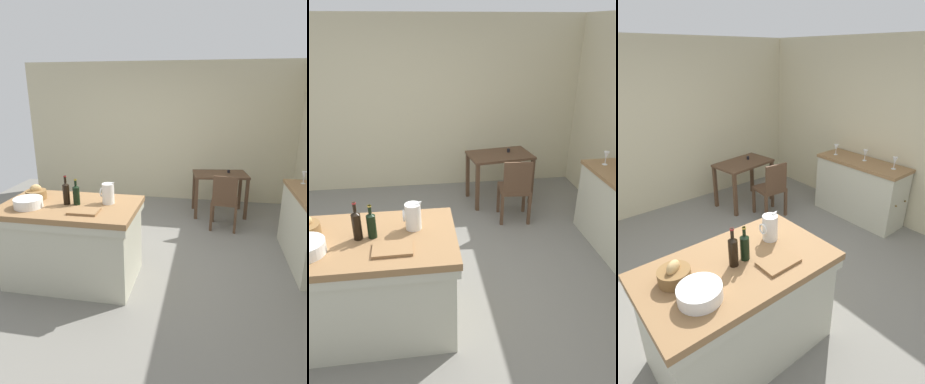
# 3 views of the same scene
# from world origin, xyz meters

# --- Properties ---
(ground_plane) EXTENTS (6.76, 6.76, 0.00)m
(ground_plane) POSITION_xyz_m (0.00, 0.00, 0.00)
(ground_plane) COLOR slate
(wall_back) EXTENTS (5.32, 0.12, 2.60)m
(wall_back) POSITION_xyz_m (0.00, 2.60, 1.30)
(wall_back) COLOR beige
(wall_back) RESTS_ON ground
(island_table) EXTENTS (1.48, 0.88, 0.91)m
(island_table) POSITION_xyz_m (-0.50, -0.52, 0.49)
(island_table) COLOR olive
(island_table) RESTS_ON ground
(writing_desk) EXTENTS (0.97, 0.68, 0.78)m
(writing_desk) POSITION_xyz_m (1.17, 1.82, 0.62)
(writing_desk) COLOR #513826
(writing_desk) RESTS_ON ground
(wooden_chair) EXTENTS (0.44, 0.44, 0.89)m
(wooden_chair) POSITION_xyz_m (1.23, 1.17, 0.48)
(wooden_chair) COLOR #513826
(wooden_chair) RESTS_ON ground
(pitcher) EXTENTS (0.17, 0.13, 0.27)m
(pitcher) POSITION_xyz_m (-0.10, -0.41, 1.02)
(pitcher) COLOR white
(pitcher) RESTS_ON island_table
(cutting_board) EXTENTS (0.30, 0.21, 0.02)m
(cutting_board) POSITION_xyz_m (-0.26, -0.72, 0.92)
(cutting_board) COLOR olive
(cutting_board) RESTS_ON island_table
(wine_bottle_dark) EXTENTS (0.07, 0.07, 0.28)m
(wine_bottle_dark) POSITION_xyz_m (-0.42, -0.51, 1.03)
(wine_bottle_dark) COLOR black
(wine_bottle_dark) RESTS_ON island_table
(wine_bottle_amber) EXTENTS (0.07, 0.07, 0.32)m
(wine_bottle_amber) POSITION_xyz_m (-0.53, -0.52, 1.04)
(wine_bottle_amber) COLOR black
(wine_bottle_amber) RESTS_ON island_table
(wine_glass_middle) EXTENTS (0.07, 0.07, 0.16)m
(wine_glass_middle) POSITION_xyz_m (2.21, 0.78, 1.02)
(wine_glass_middle) COLOR white
(wine_glass_middle) RESTS_ON side_cabinet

